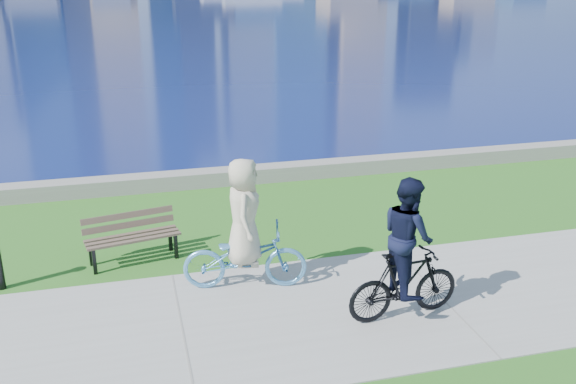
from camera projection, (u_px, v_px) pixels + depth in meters
name	position (u px, v px, depth m)	size (l,w,h in m)	color
ground	(183.00, 332.00, 9.10)	(320.00, 320.00, 0.00)	#225C18
concrete_path	(183.00, 331.00, 9.10)	(80.00, 3.50, 0.02)	gray
seawall	(155.00, 182.00, 14.69)	(90.00, 0.50, 0.35)	slate
bay_water	(121.00, 5.00, 74.63)	(320.00, 131.00, 0.01)	#0C174F
park_bench	(131.00, 233.00, 11.11)	(1.68, 0.85, 0.83)	black
cyclist_woman	(244.00, 241.00, 10.06)	(1.05, 2.06, 2.15)	#579DD4
cyclist_man	(406.00, 260.00, 9.16)	(0.72, 1.79, 2.16)	black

